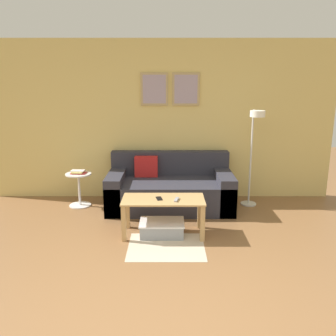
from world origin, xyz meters
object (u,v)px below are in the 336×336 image
remote_control (177,200)px  book_stack (79,172)px  couch (171,189)px  side_table (80,186)px  coffee_table (164,206)px  floor_lamp (256,139)px  storage_bin (163,228)px  cell_phone (160,198)px

remote_control → book_stack: bearing=155.3°
book_stack → remote_control: 1.87m
couch → remote_control: 1.13m
side_table → couch: bearing=-1.1°
coffee_table → side_table: 1.70m
coffee_table → couch: bearing=85.2°
side_table → remote_control: side_table is taller
book_stack → couch: bearing=-1.1°
couch → floor_lamp: 1.48m
storage_bin → book_stack: size_ratio=2.30×
coffee_table → book_stack: size_ratio=4.20×
remote_control → cell_phone: (-0.22, 0.06, -0.01)m
storage_bin → side_table: bearing=140.1°
storage_bin → remote_control: (0.18, -0.04, 0.39)m
floor_lamp → cell_phone: floor_lamp is taller
couch → remote_control: couch is taller
floor_lamp → side_table: 2.77m
coffee_table → floor_lamp: (1.34, 0.97, 0.69)m
remote_control → cell_phone: remote_control is taller
book_stack → remote_control: bearing=-37.2°
floor_lamp → book_stack: size_ratio=6.11×
coffee_table → storage_bin: 0.29m
book_stack → remote_control: size_ratio=1.63×
coffee_table → storage_bin: coffee_table is taller
coffee_table → remote_control: 0.20m
couch → floor_lamp: floor_lamp is taller
coffee_table → cell_phone: cell_phone is taller
storage_bin → cell_phone: (-0.04, 0.02, 0.39)m
coffee_table → cell_phone: (-0.06, -0.00, 0.10)m
storage_bin → remote_control: 0.44m
couch → storage_bin: size_ratio=3.34×
coffee_table → book_stack: book_stack is taller
side_table → floor_lamp: bearing=-2.1°
side_table → book_stack: 0.23m
floor_lamp → remote_control: floor_lamp is taller
floor_lamp → cell_phone: bearing=-145.1°
floor_lamp → cell_phone: size_ratio=10.71×
coffee_table → storage_bin: bearing=-128.4°
couch → storage_bin: bearing=-95.7°
cell_phone → coffee_table: bearing=-9.9°
cell_phone → book_stack: bearing=127.7°
floor_lamp → side_table: (-2.66, 0.10, -0.75)m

